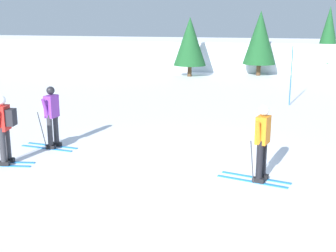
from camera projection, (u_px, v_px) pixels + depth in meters
The scene contains 9 objects.
ground_plane at pixel (178, 168), 10.77m from camera, with size 120.00×120.00×0.00m, color silver.
far_snow_ridge at pixel (244, 54), 31.22m from camera, with size 80.00×6.75×1.87m, color silver.
skier_purple at pixel (52, 115), 12.16m from camera, with size 1.63×1.00×1.71m.
skier_red at pixel (4, 127), 10.78m from camera, with size 1.64×1.00×1.71m.
skier_orange at pixel (262, 141), 9.68m from camera, with size 1.64×0.97×1.71m.
trail_marker_pole at pixel (291, 76), 17.98m from camera, with size 0.04×0.04×2.39m, color #1E56AD.
conifer_far_left at pixel (190, 41), 26.34m from camera, with size 1.92×1.92×3.47m.
conifer_far_right at pixel (328, 35), 27.22m from camera, with size 1.53×1.53×4.10m.
conifer_far_centre at pixel (260, 38), 26.69m from camera, with size 1.95×1.95×3.84m.
Camera 1 is at (2.12, -10.00, 3.56)m, focal length 48.05 mm.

